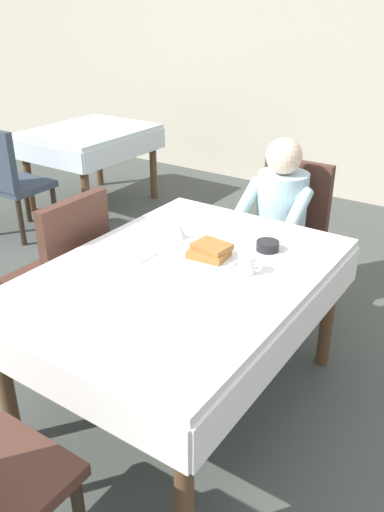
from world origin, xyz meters
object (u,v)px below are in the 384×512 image
object	(u,v)px
spoon_near_edge	(162,287)
background_chair_empty	(8,177)
chair_left_side	(66,266)
knife_right_of_plate	(242,270)
chair_diner	(288,226)
fork_left_of_plate	(172,249)
plate_breakfast	(208,257)
bowl_butter	(268,246)
diner_person	(278,214)
syrup_pitcher	(179,231)
dining_table_main	(183,286)
background_table_far	(90,141)
breakfast_stack	(210,250)
cup_coffee	(247,264)

from	to	relation	value
spoon_near_edge	background_chair_empty	world-z (taller)	background_chair_empty
chair_left_side	background_chair_empty	distance (m)	1.77
knife_right_of_plate	chair_left_side	bearing A→B (deg)	94.78
chair_diner	background_chair_empty	xyz separation A→B (m)	(-2.31, -0.32, 0.00)
fork_left_of_plate	plate_breakfast	bearing A→B (deg)	-89.76
knife_right_of_plate	bowl_butter	bearing A→B (deg)	-2.22
spoon_near_edge	bowl_butter	bearing A→B (deg)	74.44
diner_person	chair_left_side	world-z (taller)	diner_person
syrup_pitcher	knife_right_of_plate	xyz separation A→B (m)	(0.43, -0.13, -0.04)
spoon_near_edge	background_chair_empty	bearing A→B (deg)	160.24
plate_breakfast	syrup_pitcher	xyz separation A→B (m)	(-0.24, 0.11, 0.03)
dining_table_main	plate_breakfast	distance (m)	0.18
chair_left_side	syrup_pitcher	bearing A→B (deg)	-65.06
chair_diner	background_chair_empty	size ratio (longest dim) A/B	1.00
syrup_pitcher	spoon_near_edge	world-z (taller)	syrup_pitcher
bowl_butter	syrup_pitcher	bearing A→B (deg)	-164.16
bowl_butter	chair_diner	bearing A→B (deg)	106.83
diner_person	plate_breakfast	xyz separation A→B (m)	(0.05, -0.86, 0.08)
dining_table_main	background_chair_empty	xyz separation A→B (m)	(-2.32, 0.85, -0.12)
plate_breakfast	background_table_far	xyz separation A→B (m)	(-2.36, 1.65, -0.13)
knife_right_of_plate	spoon_near_edge	xyz separation A→B (m)	(-0.21, -0.32, 0.00)
syrup_pitcher	fork_left_of_plate	bearing A→B (deg)	-68.53
diner_person	breakfast_stack	size ratio (longest dim) A/B	6.08
cup_coffee	bowl_butter	world-z (taller)	cup_coffee
chair_diner	plate_breakfast	distance (m)	1.04
cup_coffee	syrup_pitcher	xyz separation A→B (m)	(-0.46, 0.14, -0.01)
background_table_far	chair_left_side	bearing A→B (deg)	-49.25
knife_right_of_plate	dining_table_main	bearing A→B (deg)	117.27
chair_diner	syrup_pitcher	distance (m)	0.96
dining_table_main	background_chair_empty	bearing A→B (deg)	159.87
dining_table_main	chair_diner	size ratio (longest dim) A/B	1.64
diner_person	breakfast_stack	xyz separation A→B (m)	(0.06, -0.87, 0.12)
syrup_pitcher	diner_person	bearing A→B (deg)	75.61
background_chair_empty	bowl_butter	bearing A→B (deg)	-10.37
chair_diner	diner_person	xyz separation A→B (m)	(-0.00, -0.16, 0.14)
fork_left_of_plate	spoon_near_edge	bearing A→B (deg)	-156.83
breakfast_stack	chair_left_side	bearing A→B (deg)	-169.77
background_chair_empty	spoon_near_edge	bearing A→B (deg)	-23.84
breakfast_stack	dining_table_main	bearing A→B (deg)	-108.27
plate_breakfast	background_chair_empty	distance (m)	2.47
chair_diner	plate_breakfast	xyz separation A→B (m)	(0.05, -1.02, 0.22)
diner_person	chair_left_side	distance (m)	1.27
syrup_pitcher	background_table_far	world-z (taller)	syrup_pitcher
background_chair_empty	cup_coffee	bearing A→B (deg)	-15.74
syrup_pitcher	knife_right_of_plate	bearing A→B (deg)	-17.00
breakfast_stack	background_table_far	size ratio (longest dim) A/B	0.16
syrup_pitcher	spoon_near_edge	xyz separation A→B (m)	(0.23, -0.45, -0.04)
spoon_near_edge	background_chair_empty	xyz separation A→B (m)	(-2.34, 1.04, -0.21)
fork_left_of_plate	background_table_far	bearing A→B (deg)	46.64
knife_right_of_plate	background_chair_empty	xyz separation A→B (m)	(-2.55, 0.72, -0.21)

